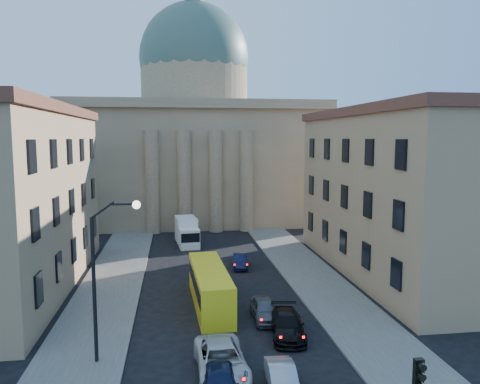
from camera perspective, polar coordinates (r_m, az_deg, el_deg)
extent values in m
cube|color=#585751|center=(37.14, -16.15, -12.51)|extent=(5.00, 60.00, 0.15)
cube|color=#585751|center=(38.57, 10.30, -11.63)|extent=(5.00, 60.00, 0.15)
cube|color=#7D6B4C|center=(72.92, -5.47, 3.40)|extent=(34.00, 26.00, 16.00)
cube|color=#7D6B4C|center=(72.93, -5.54, 10.00)|extent=(35.50, 27.50, 1.20)
cylinder|color=#7D6B4C|center=(73.23, -5.57, 12.81)|extent=(16.00, 16.00, 8.00)
sphere|color=#4A6555|center=(73.77, -5.61, 15.90)|extent=(16.40, 16.40, 16.40)
cube|color=#7D6B4C|center=(73.24, -22.02, 0.99)|extent=(13.00, 13.00, 11.00)
cone|color=#572D25|center=(72.95, -22.27, 6.86)|extent=(26.02, 26.02, 4.00)
cube|color=#7D6B4C|center=(75.04, 10.87, 1.48)|extent=(13.00, 13.00, 11.00)
cone|color=#572D25|center=(74.76, 10.99, 7.22)|extent=(26.02, 26.02, 4.00)
cylinder|color=#7D6B4C|center=(59.86, -10.63, 1.17)|extent=(1.80, 1.80, 13.00)
cylinder|color=#7D6B4C|center=(59.81, -6.80, 1.23)|extent=(1.80, 1.80, 13.00)
cylinder|color=#7D6B4C|center=(60.02, -2.98, 1.29)|extent=(1.80, 1.80, 13.00)
cylinder|color=#7D6B4C|center=(60.50, 0.80, 1.34)|extent=(1.80, 1.80, 13.00)
cube|color=#A1805F|center=(43.97, 19.41, -0.39)|extent=(11.00, 26.00, 14.00)
cube|color=#572D25|center=(43.73, 19.79, 9.15)|extent=(11.60, 26.60, 0.80)
cube|color=black|center=(18.94, 20.92, -19.96)|extent=(0.34, 0.22, 1.10)
cylinder|color=#FF0C05|center=(18.69, 21.16, -19.12)|extent=(0.20, 0.03, 0.20)
cylinder|color=orange|center=(18.85, 21.11, -20.11)|extent=(0.20, 0.03, 0.20)
cylinder|color=black|center=(26.38, -17.34, -11.54)|extent=(0.20, 0.20, 8.00)
cylinder|color=black|center=(25.30, -16.46, -2.15)|extent=(1.30, 0.12, 0.96)
cylinder|color=black|center=(25.13, -14.22, -1.44)|extent=(1.30, 0.12, 0.12)
sphere|color=white|center=(25.06, -12.51, -1.53)|extent=(0.44, 0.44, 0.44)
imported|color=black|center=(23.50, -2.49, -22.26)|extent=(2.04, 4.44, 1.48)
imported|color=#9DA0A4|center=(24.19, 5.17, -21.72)|extent=(1.50, 3.81, 1.23)
imported|color=silver|center=(25.48, -2.31, -19.78)|extent=(2.70, 5.53, 1.51)
imported|color=black|center=(29.89, 5.79, -15.81)|extent=(2.57, 5.03, 1.40)
imported|color=#535358|center=(32.20, 3.00, -14.12)|extent=(1.68, 4.06, 1.38)
imported|color=black|center=(44.17, 0.01, -8.43)|extent=(1.68, 3.81, 1.22)
cube|color=yellow|center=(34.47, -3.69, -11.47)|extent=(2.67, 9.93, 2.77)
cube|color=black|center=(34.33, -3.69, -10.76)|extent=(2.70, 9.40, 0.98)
cylinder|color=black|center=(31.35, -4.55, -15.19)|extent=(0.31, 0.91, 0.89)
cylinder|color=black|center=(31.57, -1.20, -15.01)|extent=(0.31, 0.91, 0.89)
cylinder|color=black|center=(38.06, -5.69, -11.21)|extent=(0.31, 0.91, 0.89)
cylinder|color=black|center=(38.24, -2.97, -11.10)|extent=(0.31, 0.91, 0.89)
cube|color=white|center=(51.83, -6.22, -5.64)|extent=(2.33, 2.41, 2.20)
cube|color=black|center=(50.75, -6.06, -5.59)|extent=(2.02, 0.32, 1.01)
cube|color=white|center=(54.13, -6.58, -4.57)|extent=(2.59, 4.06, 2.85)
cylinder|color=black|center=(51.51, -7.17, -6.52)|extent=(0.34, 0.85, 0.83)
cylinder|color=black|center=(51.75, -5.14, -6.43)|extent=(0.34, 0.85, 0.83)
cylinder|color=black|center=(55.08, -7.63, -5.66)|extent=(0.34, 0.85, 0.83)
cylinder|color=black|center=(55.30, -5.73, -5.58)|extent=(0.34, 0.85, 0.83)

